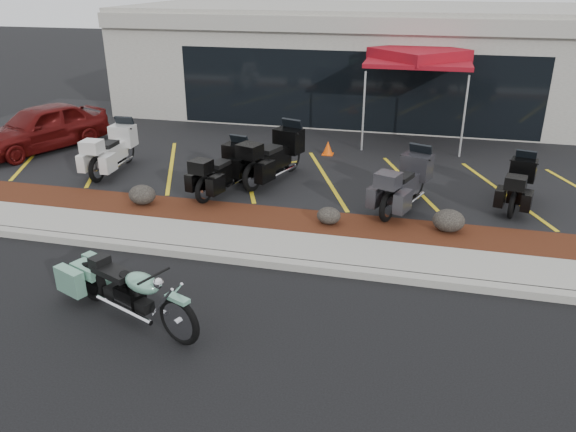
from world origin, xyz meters
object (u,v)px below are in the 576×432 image
(hero_cruiser, at_px, (179,314))
(touring_white, at_px, (126,140))
(parked_car, at_px, (41,127))
(traffic_cone, at_px, (328,148))
(popup_canopy, at_px, (419,57))

(hero_cruiser, bearing_deg, touring_white, 145.51)
(parked_car, distance_m, traffic_cone, 8.64)
(hero_cruiser, xyz_separation_m, touring_white, (-4.81, 7.37, 0.29))
(touring_white, bearing_deg, hero_cruiser, -148.20)
(touring_white, bearing_deg, parked_car, 78.27)
(hero_cruiser, height_order, popup_canopy, popup_canopy)
(hero_cruiser, height_order, parked_car, parked_car)
(hero_cruiser, distance_m, parked_car, 11.23)
(hero_cruiser, bearing_deg, traffic_cone, 109.00)
(hero_cruiser, relative_size, touring_white, 1.29)
(popup_canopy, bearing_deg, traffic_cone, -114.74)
(hero_cruiser, relative_size, popup_canopy, 0.74)
(touring_white, height_order, popup_canopy, popup_canopy)
(traffic_cone, bearing_deg, touring_white, -158.51)
(popup_canopy, bearing_deg, parked_car, -138.13)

